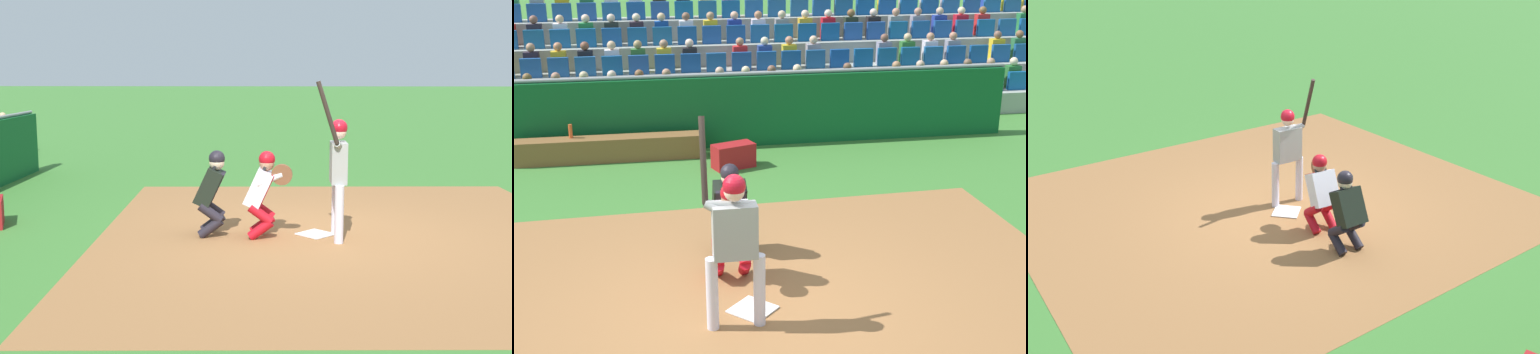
# 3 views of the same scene
# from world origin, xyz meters

# --- Properties ---
(ground_plane) EXTENTS (160.00, 160.00, 0.00)m
(ground_plane) POSITION_xyz_m (0.00, 0.00, 0.00)
(ground_plane) COLOR #3B742F
(infield_dirt_patch) EXTENTS (8.48, 7.63, 0.01)m
(infield_dirt_patch) POSITION_xyz_m (0.00, 0.50, 0.00)
(infield_dirt_patch) COLOR #926238
(infield_dirt_patch) RESTS_ON ground_plane
(home_plate_marker) EXTENTS (0.62, 0.62, 0.02)m
(home_plate_marker) POSITION_xyz_m (0.00, 0.00, 0.02)
(home_plate_marker) COLOR white
(home_plate_marker) RESTS_ON infield_dirt_patch
(batter_at_plate) EXTENTS (0.64, 0.47, 2.28)m
(batter_at_plate) POSITION_xyz_m (0.23, 0.29, 1.08)
(batter_at_plate) COLOR silver
(batter_at_plate) RESTS_ON ground_plane
(catcher_crouching) EXTENTS (0.48, 0.72, 1.29)m
(catcher_crouching) POSITION_xyz_m (0.15, -0.77, 0.72)
(catcher_crouching) COLOR red
(catcher_crouching) RESTS_ON ground_plane
(home_plate_umpire) EXTENTS (0.46, 0.47, 1.28)m
(home_plate_umpire) POSITION_xyz_m (0.06, -1.52, 0.70)
(home_plate_umpire) COLOR black
(home_plate_umpire) RESTS_ON ground_plane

